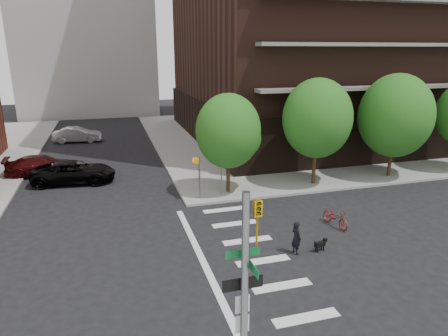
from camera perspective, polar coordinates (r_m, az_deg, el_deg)
ground at (r=17.07m, az=-4.15°, el=-14.49°), size 120.00×120.00×0.00m
sidewalk_ne at (r=45.36m, az=15.25°, el=4.86°), size 39.00×33.00×0.15m
crosswalk at (r=17.59m, az=3.09°, el=-13.46°), size 3.85×13.00×0.01m
tree_a at (r=24.34m, az=0.61°, el=5.29°), size 4.00×4.00×5.90m
tree_b at (r=26.59m, az=13.17°, el=6.91°), size 4.50×4.50×6.65m
tree_c at (r=29.99m, az=23.30°, el=6.87°), size 5.00×5.00×6.80m
pedestrian_signal at (r=23.90m, az=-2.87°, el=-0.36°), size 2.18×0.67×2.60m
parked_car_black at (r=29.14m, az=-20.66°, el=-0.56°), size 3.09×5.72×1.53m
parked_car_maroon at (r=31.88m, az=-24.53°, el=0.35°), size 2.23×5.08×1.45m
parked_car_silver at (r=42.10m, az=-20.22°, el=4.49°), size 1.96×4.68×1.50m
scooter at (r=21.54m, az=15.65°, el=-6.79°), size 0.95×1.93×0.97m
dog_walker at (r=18.30m, az=10.28°, el=-9.76°), size 0.62×0.46×1.53m
dog at (r=18.90m, az=13.64°, el=-10.49°), size 0.67×0.30×0.56m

